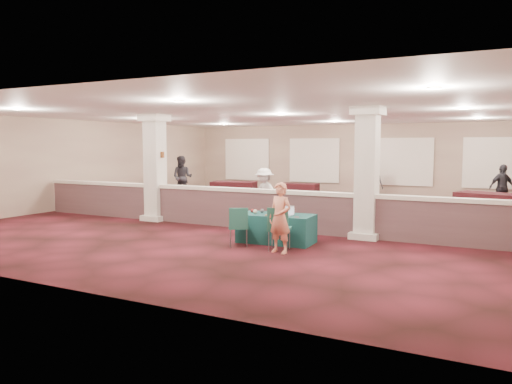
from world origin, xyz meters
The scene contains 32 objects.
ground centered at (0.00, 0.00, 0.00)m, with size 16.00×16.00×0.00m, color #4C131C.
wall_back centered at (0.00, 8.00, 1.60)m, with size 16.00×0.04×3.20m, color #82665A.
wall_front centered at (0.00, -8.00, 1.60)m, with size 16.00×0.04×3.20m, color #82665A.
wall_left centered at (-8.00, 0.00, 1.60)m, with size 0.04×16.00×3.20m, color #82665A.
ceiling centered at (0.00, 0.00, 3.20)m, with size 16.00×16.00×0.02m, color white.
partition_wall centered at (0.00, -1.50, 0.57)m, with size 15.60×0.28×1.10m.
column_left centered at (-3.50, -1.50, 1.64)m, with size 0.72×0.72×3.20m.
column_right centered at (3.00, -1.50, 1.64)m, with size 0.72×0.72×3.20m.
sconce_left centered at (-3.78, -1.50, 2.00)m, with size 0.12×0.12×0.18m.
sconce_right centered at (-3.22, -1.50, 2.00)m, with size 0.12×0.12×0.18m.
near_table centered at (1.28, -3.00, 0.33)m, with size 1.74×0.87×0.67m, color #103D3C.
conf_chair_main centered at (1.73, -3.83, 0.56)m, with size 0.58×0.58×0.95m.
conf_chair_side centered at (0.73, -3.82, 0.53)m, with size 0.61×0.61×0.89m.
woman centered at (1.84, -4.00, 0.75)m, with size 0.54×0.36×1.50m, color #D2785B.
far_table_front_left centered at (-6.01, 0.30, 0.39)m, with size 1.93×0.96×0.78m, color black.
far_table_front_center centered at (2.00, 1.52, 0.38)m, with size 1.87×0.94×0.76m, color black.
far_table_front_right centered at (3.31, 0.30, 0.38)m, with size 1.87×0.93×0.76m, color black.
far_table_back_left centered at (-4.40, 4.78, 0.38)m, with size 1.86×0.93×0.75m, color black.
far_table_back_center centered at (-1.97, 6.07, 0.34)m, with size 1.66×0.83×0.67m, color black.
far_table_back_right centered at (5.52, 3.67, 0.40)m, with size 1.96×0.98×0.79m, color black.
attendee_a centered at (-6.50, 4.00, 0.92)m, with size 0.88×0.49×1.83m, color black.
attendee_b centered at (-0.74, 0.38, 0.79)m, with size 1.01×0.46×1.58m, color #BABAB6.
attendee_c centered at (5.79, 5.72, 0.81)m, with size 0.96×0.46×1.63m, color black.
attendee_d centered at (1.00, 7.00, 0.79)m, with size 0.78×0.42×1.58m, color black.
laptop_base centered at (1.56, -3.03, 0.68)m, with size 0.30×0.21×0.02m, color silver.
laptop_screen centered at (1.55, -2.92, 0.79)m, with size 0.30×0.01×0.20m, color silver.
screen_glow centered at (1.55, -2.93, 0.77)m, with size 0.27×0.00×0.17m, color #AFBDD2.
knitting centered at (1.34, -3.23, 0.68)m, with size 0.37×0.27×0.03m, color orange.
yarn_cream centered at (0.78, -3.12, 0.72)m, with size 0.10×0.10×0.10m, color beige.
yarn_red centered at (0.64, -2.99, 0.71)m, with size 0.09×0.09×0.09m, color maroon.
yarn_grey centered at (0.86, -2.91, 0.72)m, with size 0.10×0.10×0.10m, color #4B4A4F.
scissors centered at (1.89, -3.22, 0.67)m, with size 0.11×0.03×0.01m, color #B1121D.
Camera 1 is at (6.22, -13.47, 2.27)m, focal length 35.00 mm.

